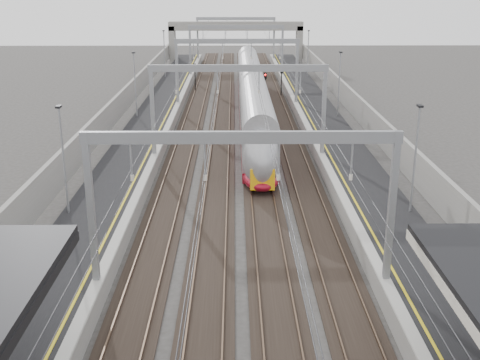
{
  "coord_description": "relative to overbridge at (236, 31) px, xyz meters",
  "views": [
    {
      "loc": [
        -0.3,
        -1.47,
        13.37
      ],
      "look_at": [
        0.0,
        29.04,
        3.19
      ],
      "focal_mm": 45.0,
      "sensor_mm": 36.0,
      "label": 1
    }
  ],
  "objects": [
    {
      "name": "signal_green",
      "position": [
        -5.2,
        -25.92,
        -2.89
      ],
      "size": [
        0.32,
        0.32,
        3.48
      ],
      "color": "black",
      "rests_on": "ground"
    },
    {
      "name": "overhead_line",
      "position": [
        0.0,
        -48.38,
        0.83
      ],
      "size": [
        13.0,
        140.0,
        6.6
      ],
      "color": "gray",
      "rests_on": "platform_left"
    },
    {
      "name": "overbridge",
      "position": [
        0.0,
        0.0,
        0.0
      ],
      "size": [
        22.0,
        2.2,
        6.9
      ],
      "color": "gray",
      "rests_on": "ground"
    },
    {
      "name": "train",
      "position": [
        1.5,
        -43.68,
        -3.34
      ],
      "size": [
        2.52,
        45.91,
        3.99
      ],
      "color": "maroon",
      "rests_on": "ground"
    },
    {
      "name": "platform_left",
      "position": [
        -8.0,
        -55.0,
        -4.81
      ],
      "size": [
        4.0,
        120.0,
        1.0
      ],
      "primitive_type": "cube",
      "color": "black",
      "rests_on": "ground"
    },
    {
      "name": "tracks",
      "position": [
        0.0,
        -55.0,
        -5.26
      ],
      "size": [
        11.4,
        140.0,
        0.2
      ],
      "color": "black",
      "rests_on": "ground"
    },
    {
      "name": "wall_left",
      "position": [
        -11.2,
        -55.0,
        -3.71
      ],
      "size": [
        0.3,
        120.0,
        3.2
      ],
      "primitive_type": "cube",
      "color": "gray",
      "rests_on": "ground"
    },
    {
      "name": "wall_right",
      "position": [
        11.2,
        -55.0,
        -3.71
      ],
      "size": [
        0.3,
        120.0,
        3.2
      ],
      "primitive_type": "cube",
      "color": "gray",
      "rests_on": "ground"
    },
    {
      "name": "platform_right",
      "position": [
        8.0,
        -55.0,
        -4.81
      ],
      "size": [
        4.0,
        120.0,
        1.0
      ],
      "primitive_type": "cube",
      "color": "black",
      "rests_on": "ground"
    },
    {
      "name": "signal_red_near",
      "position": [
        3.2,
        -33.61,
        -2.89
      ],
      "size": [
        0.32,
        0.32,
        3.48
      ],
      "color": "black",
      "rests_on": "ground"
    },
    {
      "name": "signal_red_far",
      "position": [
        5.4,
        -29.08,
        -2.89
      ],
      "size": [
        0.32,
        0.32,
        3.48
      ],
      "color": "black",
      "rests_on": "ground"
    }
  ]
}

